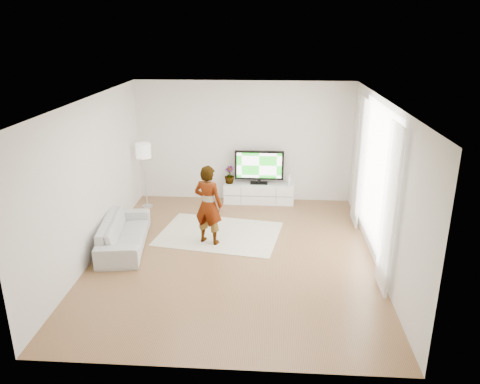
# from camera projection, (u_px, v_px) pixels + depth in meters

# --- Properties ---
(floor) EXTENTS (6.00, 6.00, 0.00)m
(floor) POSITION_uv_depth(u_px,v_px,m) (234.00, 255.00, 8.50)
(floor) COLOR olive
(floor) RESTS_ON ground
(ceiling) EXTENTS (6.00, 6.00, 0.00)m
(ceiling) POSITION_uv_depth(u_px,v_px,m) (233.00, 100.00, 7.57)
(ceiling) COLOR white
(ceiling) RESTS_ON wall_back
(wall_left) EXTENTS (0.02, 6.00, 2.80)m
(wall_left) POSITION_uv_depth(u_px,v_px,m) (92.00, 179.00, 8.19)
(wall_left) COLOR silver
(wall_left) RESTS_ON floor
(wall_right) EXTENTS (0.02, 6.00, 2.80)m
(wall_right) POSITION_uv_depth(u_px,v_px,m) (381.00, 186.00, 7.88)
(wall_right) COLOR silver
(wall_right) RESTS_ON floor
(wall_back) EXTENTS (5.00, 0.02, 2.80)m
(wall_back) POSITION_uv_depth(u_px,v_px,m) (244.00, 142.00, 10.86)
(wall_back) COLOR silver
(wall_back) RESTS_ON floor
(wall_front) EXTENTS (5.00, 0.02, 2.80)m
(wall_front) POSITION_uv_depth(u_px,v_px,m) (212.00, 267.00, 5.21)
(wall_front) COLOR silver
(wall_front) RESTS_ON floor
(window) EXTENTS (0.01, 2.60, 2.50)m
(window) POSITION_uv_depth(u_px,v_px,m) (377.00, 177.00, 8.14)
(window) COLOR white
(window) RESTS_ON wall_right
(curtain_near) EXTENTS (0.04, 0.70, 2.60)m
(curtain_near) POSITION_uv_depth(u_px,v_px,m) (389.00, 210.00, 6.96)
(curtain_near) COLOR white
(curtain_near) RESTS_ON floor
(curtain_far) EXTENTS (0.04, 0.70, 2.60)m
(curtain_far) POSITION_uv_depth(u_px,v_px,m) (359.00, 162.00, 9.41)
(curtain_far) COLOR white
(curtain_far) RESTS_ON floor
(media_console) EXTENTS (1.62, 0.46, 0.46)m
(media_console) POSITION_uv_depth(u_px,v_px,m) (259.00, 193.00, 11.00)
(media_console) COLOR white
(media_console) RESTS_ON floor
(television) EXTENTS (1.13, 0.22, 0.79)m
(television) POSITION_uv_depth(u_px,v_px,m) (259.00, 166.00, 10.81)
(television) COLOR black
(television) RESTS_ON media_console
(game_console) EXTENTS (0.06, 0.16, 0.21)m
(game_console) POSITION_uv_depth(u_px,v_px,m) (290.00, 180.00, 10.85)
(game_console) COLOR white
(game_console) RESTS_ON media_console
(potted_plant) EXTENTS (0.30, 0.30, 0.41)m
(potted_plant) POSITION_uv_depth(u_px,v_px,m) (229.00, 175.00, 10.90)
(potted_plant) COLOR #3F7238
(potted_plant) RESTS_ON media_console
(rug) EXTENTS (2.57, 2.04, 0.01)m
(rug) POSITION_uv_depth(u_px,v_px,m) (219.00, 234.00, 9.38)
(rug) COLOR silver
(rug) RESTS_ON floor
(player) EXTENTS (0.65, 0.54, 1.54)m
(player) POSITION_uv_depth(u_px,v_px,m) (208.00, 205.00, 8.75)
(player) COLOR #334772
(player) RESTS_ON rug
(sofa) EXTENTS (1.02, 2.02, 0.56)m
(sofa) POSITION_uv_depth(u_px,v_px,m) (124.00, 233.00, 8.75)
(sofa) COLOR beige
(sofa) RESTS_ON floor
(floor_lamp) EXTENTS (0.33, 0.33, 1.49)m
(floor_lamp) POSITION_uv_depth(u_px,v_px,m) (144.00, 153.00, 10.40)
(floor_lamp) COLOR silver
(floor_lamp) RESTS_ON floor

